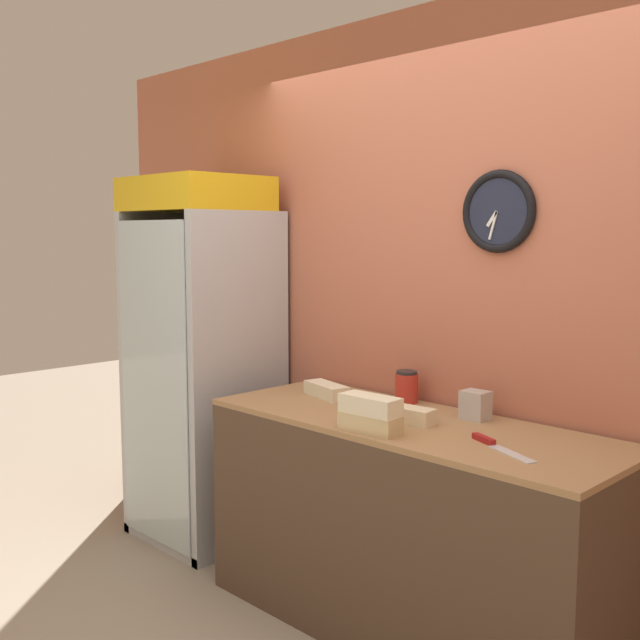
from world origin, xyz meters
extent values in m
cube|color=#B7664C|center=(0.00, 1.27, 1.35)|extent=(5.20, 0.06, 2.70)
torus|color=black|center=(0.19, 1.22, 1.78)|extent=(0.35, 0.04, 0.35)
cylinder|color=#1E2338|center=(0.19, 1.22, 1.78)|extent=(0.28, 0.01, 0.28)
cube|color=white|center=(0.16, 1.21, 1.75)|extent=(0.05, 0.01, 0.07)
cube|color=white|center=(0.17, 1.21, 1.72)|extent=(0.04, 0.01, 0.12)
cube|color=#4C3828|center=(0.00, 0.88, 0.45)|extent=(1.81, 0.67, 0.89)
cube|color=#9E754C|center=(0.00, 0.88, 0.90)|extent=(1.81, 0.67, 0.02)
cube|color=#B2B7BC|center=(-1.45, 1.20, 0.90)|extent=(0.70, 0.04, 1.81)
cube|color=#B2B7BC|center=(-1.78, 0.90, 0.90)|extent=(0.05, 0.63, 1.81)
cube|color=#B2B7BC|center=(-1.13, 0.90, 0.90)|extent=(0.05, 0.63, 1.81)
cube|color=#B2B7BC|center=(-1.45, 0.90, 0.03)|extent=(0.70, 0.63, 0.05)
cube|color=white|center=(-1.45, 1.17, 0.90)|extent=(0.60, 0.02, 1.71)
cube|color=silver|center=(-1.45, 0.58, 0.90)|extent=(0.60, 0.01, 1.71)
cube|color=gold|center=(-1.45, 0.87, 1.90)|extent=(0.70, 0.57, 0.18)
cube|color=silver|center=(-1.45, 0.88, 0.43)|extent=(0.58, 0.51, 0.01)
cube|color=silver|center=(-1.45, 0.88, 0.75)|extent=(0.58, 0.51, 0.01)
cube|color=silver|center=(-1.45, 0.88, 1.08)|extent=(0.58, 0.51, 0.01)
cube|color=silver|center=(-1.45, 0.88, 1.40)|extent=(0.58, 0.51, 0.01)
cylinder|color=#72337F|center=(-1.49, 0.66, 1.50)|extent=(0.06, 0.06, 0.18)
cylinder|color=#72337F|center=(-1.49, 0.66, 1.63)|extent=(0.02, 0.02, 0.08)
cylinder|color=#5B2D19|center=(-1.58, 0.67, 1.15)|extent=(0.07, 0.07, 0.13)
cylinder|color=#5B2D19|center=(-1.58, 0.67, 1.24)|extent=(0.03, 0.03, 0.05)
cylinder|color=#2D6B38|center=(-1.26, 0.66, 1.48)|extent=(0.06, 0.06, 0.15)
cylinder|color=#2D6B38|center=(-1.26, 0.66, 1.59)|extent=(0.02, 0.02, 0.06)
cylinder|color=#5B2D19|center=(-1.21, 0.67, 0.49)|extent=(0.06, 0.06, 0.12)
cylinder|color=#5B2D19|center=(-1.21, 0.67, 0.57)|extent=(0.03, 0.03, 0.05)
cylinder|color=#B2231E|center=(-1.35, 0.67, 0.52)|extent=(0.08, 0.08, 0.18)
cylinder|color=#B2231E|center=(-1.35, 0.67, 0.65)|extent=(0.03, 0.03, 0.08)
cylinder|color=#B2231E|center=(-1.64, 0.67, 0.83)|extent=(0.07, 0.07, 0.15)
cylinder|color=#B2231E|center=(-1.64, 0.67, 0.94)|extent=(0.03, 0.03, 0.06)
cylinder|color=navy|center=(-1.54, 0.66, 0.52)|extent=(0.06, 0.06, 0.18)
cylinder|color=navy|center=(-1.54, 0.66, 0.64)|extent=(0.02, 0.02, 0.08)
cube|color=tan|center=(0.00, 0.63, 0.95)|extent=(0.25, 0.12, 0.07)
cube|color=beige|center=(0.00, 0.63, 1.03)|extent=(0.25, 0.11, 0.07)
cube|color=beige|center=(-0.56, 0.96, 0.95)|extent=(0.28, 0.16, 0.07)
cube|color=beige|center=(0.00, 0.85, 0.95)|extent=(0.26, 0.11, 0.06)
cube|color=silver|center=(0.55, 0.76, 0.92)|extent=(0.22, 0.13, 0.00)
cube|color=maroon|center=(0.39, 0.83, 0.93)|extent=(0.12, 0.07, 0.02)
cylinder|color=#B72D23|center=(-0.22, 1.14, 0.98)|extent=(0.10, 0.10, 0.13)
cylinder|color=#262628|center=(-0.22, 1.14, 1.06)|extent=(0.10, 0.10, 0.01)
cube|color=#B7B2AD|center=(0.18, 1.10, 0.98)|extent=(0.11, 0.09, 0.12)
camera|label=1|loc=(1.88, -1.53, 1.69)|focal=42.00mm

